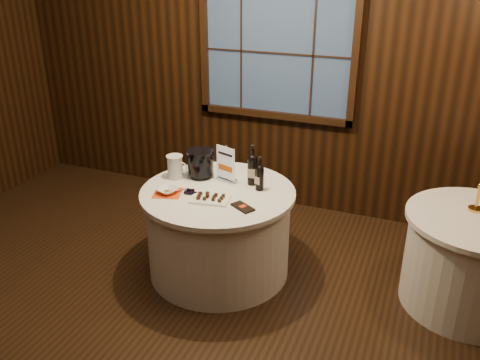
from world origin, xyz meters
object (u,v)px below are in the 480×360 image
at_px(grape_bunch, 190,192).
at_px(side_table, 472,261).
at_px(main_table, 219,231).
at_px(glass_pitcher, 175,167).
at_px(sign_stand, 226,169).
at_px(port_bottle_right, 260,176).
at_px(chocolate_box, 243,207).
at_px(port_bottle_left, 252,168).
at_px(chocolate_plate, 210,198).
at_px(cracker_bowl, 167,190).
at_px(brass_candlestick, 479,193).
at_px(ice_bucket, 200,163).

bearing_deg(grape_bunch, side_table, 11.46).
distance_m(main_table, glass_pitcher, 0.67).
bearing_deg(sign_stand, port_bottle_right, 8.72).
bearing_deg(sign_stand, chocolate_box, -33.92).
xyz_separation_m(side_table, port_bottle_left, (-1.78, -0.07, 0.53)).
bearing_deg(chocolate_box, sign_stand, 157.81).
xyz_separation_m(chocolate_plate, chocolate_box, (0.29, -0.03, -0.01)).
bearing_deg(sign_stand, side_table, 21.90).
relative_size(port_bottle_left, port_bottle_right, 1.21).
bearing_deg(chocolate_box, glass_pitcher, -172.17).
height_order(sign_stand, glass_pitcher, sign_stand).
bearing_deg(chocolate_box, chocolate_plate, -155.39).
distance_m(glass_pitcher, cracker_bowl, 0.32).
bearing_deg(sign_stand, brass_candlestick, 25.09).
height_order(port_bottle_left, grape_bunch, port_bottle_left).
distance_m(port_bottle_left, cracker_bowl, 0.73).
bearing_deg(grape_bunch, sign_stand, 63.60).
distance_m(ice_bucket, grape_bunch, 0.37).
xyz_separation_m(port_bottle_right, chocolate_box, (-0.00, -0.36, -0.12)).
xyz_separation_m(port_bottle_left, port_bottle_right, (0.09, -0.08, -0.03)).
xyz_separation_m(side_table, ice_bucket, (-2.25, -0.10, 0.51)).
relative_size(side_table, port_bottle_left, 3.10).
distance_m(main_table, cracker_bowl, 0.58).
height_order(main_table, side_table, same).
distance_m(sign_stand, glass_pitcher, 0.45).
xyz_separation_m(ice_bucket, chocolate_plate, (0.27, -0.39, -0.11)).
relative_size(port_bottle_right, brass_candlestick, 0.72).
bearing_deg(main_table, glass_pitcher, 166.94).
height_order(port_bottle_left, ice_bucket, port_bottle_left).
distance_m(sign_stand, grape_bunch, 0.40).
height_order(sign_stand, port_bottle_left, port_bottle_left).
bearing_deg(ice_bucket, brass_candlestick, 5.25).
bearing_deg(chocolate_box, cracker_bowl, -150.81).
bearing_deg(brass_candlestick, chocolate_box, -159.25).
bearing_deg(chocolate_plate, glass_pitcher, 148.11).
relative_size(cracker_bowl, brass_candlestick, 0.40).
relative_size(side_table, sign_stand, 3.35).
bearing_deg(side_table, glass_pitcher, -175.41).
height_order(main_table, port_bottle_left, port_bottle_left).
bearing_deg(brass_candlestick, port_bottle_right, -170.92).
bearing_deg(ice_bucket, glass_pitcher, -152.21).
relative_size(main_table, glass_pitcher, 6.26).
xyz_separation_m(chocolate_box, grape_bunch, (-0.49, 0.08, 0.01)).
height_order(side_table, sign_stand, sign_stand).
bearing_deg(port_bottle_right, side_table, 24.17).
xyz_separation_m(main_table, port_bottle_right, (0.31, 0.14, 0.51)).
distance_m(port_bottle_left, glass_pitcher, 0.68).
bearing_deg(glass_pitcher, side_table, 4.30).
bearing_deg(ice_bucket, port_bottle_left, 2.78).
height_order(main_table, glass_pitcher, glass_pitcher).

